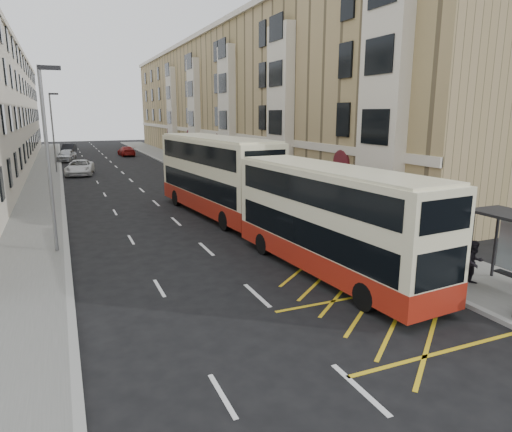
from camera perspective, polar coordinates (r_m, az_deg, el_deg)
name	(u,v)px	position (r m, az deg, el deg)	size (l,w,h in m)	color
ground	(315,349)	(12.92, 7.42, -16.11)	(200.00, 200.00, 0.00)	black
pavement_right	(226,180)	(42.48, -3.83, 4.47)	(4.00, 120.00, 0.15)	slate
pavement_left	(42,191)	(40.19, -25.18, 2.79)	(3.00, 120.00, 0.15)	slate
kerb_right	(205,182)	(41.87, -6.41, 4.29)	(0.25, 120.00, 0.15)	gray
kerb_left	(62,190)	(40.15, -23.05, 2.98)	(0.25, 120.00, 0.15)	gray
road_markings	(117,168)	(55.34, -16.98, 5.82)	(10.00, 110.00, 0.01)	silver
terrace_right	(236,102)	(58.85, -2.55, 14.07)	(10.75, 79.00, 15.25)	tan
guard_railing	(374,240)	(20.35, 14.51, -2.90)	(0.06, 6.56, 1.01)	#A8121F
street_lamp_near	(48,150)	(21.74, -24.53, 7.48)	(0.93, 0.18, 8.00)	slate
street_lamp_far	(53,128)	(51.70, -24.03, 9.97)	(0.93, 0.18, 8.00)	slate
double_decker_front	(330,220)	(17.83, 9.24, -0.56)	(3.31, 10.77, 4.23)	beige
double_decker_rear	(216,176)	(28.14, -5.03, 5.05)	(4.00, 12.26, 4.80)	beige
pedestrian_near	(454,261)	(18.01, 23.53, -5.16)	(0.62, 0.41, 1.70)	black
pedestrian_mid	(474,263)	(18.21, 25.55, -5.28)	(0.79, 0.62, 1.63)	black
pedestrian_far	(425,236)	(20.65, 20.41, -2.37)	(1.12, 0.47, 1.91)	black
white_van	(80,167)	(49.98, -21.17, 5.68)	(2.50, 5.42, 1.51)	white
car_silver	(66,155)	(64.32, -22.62, 7.01)	(1.90, 4.73, 1.61)	#B6BABE
car_dark	(69,149)	(75.51, -22.34, 7.75)	(1.68, 4.83, 1.59)	black
car_red	(126,151)	(70.05, -15.89, 7.81)	(1.95, 4.80, 1.39)	maroon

